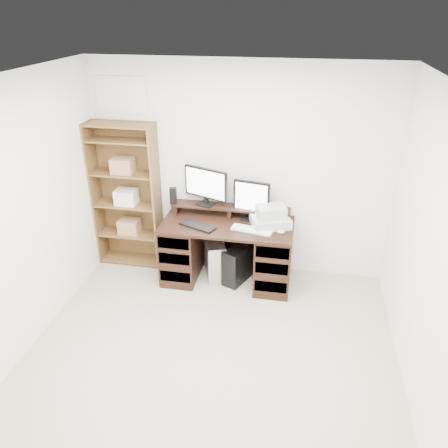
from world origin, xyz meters
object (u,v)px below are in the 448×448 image
(tower_silver, at_px, (215,257))
(desk, at_px, (227,251))
(bookshelf, at_px, (127,195))
(monitor_wide, at_px, (206,185))
(monitor_small, at_px, (251,199))
(printer, at_px, (271,221))
(tower_black, at_px, (239,263))

(tower_silver, bearing_deg, desk, -42.74)
(bookshelf, bearing_deg, monitor_wide, 0.24)
(desk, bearing_deg, monitor_small, 35.63)
(printer, bearing_deg, monitor_small, 128.63)
(monitor_wide, relative_size, tower_black, 1.09)
(monitor_wide, relative_size, bookshelf, 0.30)
(monitor_small, bearing_deg, bookshelf, -170.89)
(monitor_wide, bearing_deg, printer, 8.32)
(printer, xyz_separation_m, tower_black, (-0.35, -0.03, -0.58))
(monitor_small, height_order, printer, monitor_small)
(tower_silver, relative_size, bookshelf, 0.26)
(bookshelf, bearing_deg, tower_silver, -7.28)
(desk, xyz_separation_m, monitor_small, (0.25, 0.18, 0.61))
(printer, height_order, tower_silver, printer)
(desk, relative_size, tower_silver, 3.17)
(desk, height_order, monitor_small, monitor_small)
(tower_black, height_order, bookshelf, bookshelf)
(printer, bearing_deg, bookshelf, 153.09)
(tower_silver, bearing_deg, monitor_small, -5.59)
(printer, distance_m, tower_silver, 0.87)
(tower_black, bearing_deg, desk, -152.97)
(desk, relative_size, monitor_small, 3.25)
(monitor_wide, height_order, tower_silver, monitor_wide)
(monitor_small, xyz_separation_m, printer, (0.24, -0.14, -0.20))
(desk, xyz_separation_m, tower_black, (0.14, 0.01, -0.16))
(monitor_small, height_order, tower_black, monitor_small)
(monitor_small, distance_m, tower_silver, 0.88)
(desk, xyz_separation_m, bookshelf, (-1.28, 0.21, 0.53))
(printer, xyz_separation_m, tower_silver, (-0.66, 0.03, -0.57))
(desk, height_order, tower_black, desk)
(tower_silver, bearing_deg, monitor_wide, 110.62)
(tower_silver, height_order, bookshelf, bookshelf)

